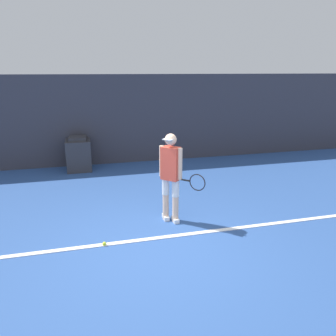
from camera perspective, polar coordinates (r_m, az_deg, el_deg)
name	(u,v)px	position (r m, az deg, el deg)	size (l,w,h in m)	color
ground_plane	(157,249)	(5.57, -1.86, -13.99)	(24.00, 24.00, 0.00)	#2D5193
back_wall	(118,120)	(10.33, -8.63, 8.28)	(24.00, 0.10, 2.73)	#383842
court_baseline	(153,239)	(5.87, -2.65, -12.18)	(21.60, 0.10, 0.01)	white
tennis_player	(171,174)	(6.17, 0.56, -0.99)	(0.71, 0.72, 1.73)	beige
tennis_ball	(104,244)	(5.76, -11.04, -12.81)	(0.07, 0.07, 0.07)	#D1E533
covered_chair	(79,154)	(9.96, -15.28, 2.35)	(0.70, 0.79, 1.00)	#333338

